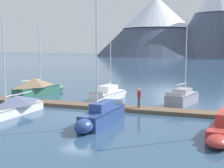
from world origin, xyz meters
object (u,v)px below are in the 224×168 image
(sailboat_mid_dock_starboard, at_px, (100,116))
(person_on_dock, at_px, (139,96))
(sailboat_nearest_berth, at_px, (38,87))
(sailboat_far_berth, at_px, (184,97))
(sailboat_mid_dock_port, at_px, (110,94))
(sailboat_second_berth, at_px, (12,106))

(sailboat_mid_dock_starboard, xyz_separation_m, person_on_dock, (0.66, 5.96, 0.61))
(sailboat_nearest_berth, bearing_deg, sailboat_far_berth, 3.31)
(sailboat_mid_dock_port, bearing_deg, sailboat_nearest_berth, -175.27)
(sailboat_mid_dock_starboard, relative_size, sailboat_far_berth, 1.06)
(sailboat_nearest_berth, bearing_deg, sailboat_second_berth, -62.46)
(sailboat_second_berth, height_order, person_on_dock, sailboat_second_berth)
(sailboat_mid_dock_port, relative_size, person_on_dock, 3.84)
(sailboat_nearest_berth, relative_size, sailboat_mid_dock_starboard, 0.93)
(sailboat_mid_dock_port, xyz_separation_m, sailboat_mid_dock_starboard, (4.47, -10.94, 0.10))
(sailboat_mid_dock_starboard, xyz_separation_m, sailboat_far_berth, (3.39, 11.18, -0.00))
(sailboat_mid_dock_starboard, height_order, person_on_dock, sailboat_mid_dock_starboard)
(sailboat_mid_dock_port, height_order, sailboat_mid_dock_starboard, sailboat_mid_dock_starboard)
(sailboat_nearest_berth, relative_size, person_on_dock, 4.80)
(sailboat_far_berth, relative_size, person_on_dock, 4.88)
(sailboat_nearest_berth, xyz_separation_m, sailboat_mid_dock_starboard, (13.34, -10.21, -0.28))
(sailboat_mid_dock_starboard, bearing_deg, sailboat_second_berth, 179.44)
(sailboat_mid_dock_port, xyz_separation_m, sailboat_far_berth, (7.86, 0.23, 0.10))
(sailboat_nearest_berth, relative_size, sailboat_far_berth, 0.98)
(sailboat_second_berth, relative_size, person_on_dock, 4.45)
(sailboat_mid_dock_starboard, bearing_deg, person_on_dock, 83.70)
(sailboat_second_berth, relative_size, sailboat_mid_dock_starboard, 0.86)
(sailboat_nearest_berth, bearing_deg, sailboat_mid_dock_starboard, -37.43)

